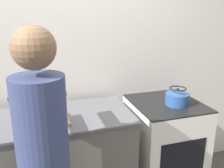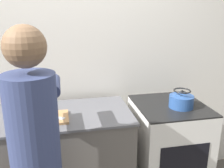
{
  "view_description": "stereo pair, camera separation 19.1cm",
  "coord_description": "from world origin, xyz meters",
  "px_view_note": "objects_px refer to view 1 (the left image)",
  "views": [
    {
      "loc": [
        -0.21,
        -1.53,
        1.73
      ],
      "look_at": [
        0.35,
        0.21,
        1.17
      ],
      "focal_mm": 40.0,
      "sensor_mm": 36.0,
      "label": 1
    },
    {
      "loc": [
        -0.03,
        -1.58,
        1.73
      ],
      "look_at": [
        0.35,
        0.21,
        1.17
      ],
      "focal_mm": 40.0,
      "sensor_mm": 36.0,
      "label": 2
    }
  ],
  "objects_px": {
    "person": "(44,156)",
    "knife": "(51,120)",
    "oven": "(163,147)",
    "cutting_board": "(47,121)",
    "kettle": "(177,98)"
  },
  "relations": [
    {
      "from": "person",
      "to": "knife",
      "type": "relative_size",
      "value": 8.04
    },
    {
      "from": "cutting_board",
      "to": "knife",
      "type": "xyz_separation_m",
      "value": [
        0.03,
        -0.02,
        0.01
      ]
    },
    {
      "from": "oven",
      "to": "kettle",
      "type": "relative_size",
      "value": 4.43
    },
    {
      "from": "oven",
      "to": "knife",
      "type": "xyz_separation_m",
      "value": [
        -1.03,
        -0.13,
        0.49
      ]
    },
    {
      "from": "oven",
      "to": "knife",
      "type": "relative_size",
      "value": 4.44
    },
    {
      "from": "oven",
      "to": "person",
      "type": "height_order",
      "value": "person"
    },
    {
      "from": "cutting_board",
      "to": "kettle",
      "type": "relative_size",
      "value": 1.59
    },
    {
      "from": "oven",
      "to": "person",
      "type": "xyz_separation_m",
      "value": [
        -1.1,
        -0.54,
        0.46
      ]
    },
    {
      "from": "cutting_board",
      "to": "oven",
      "type": "bearing_deg",
      "value": 5.76
    },
    {
      "from": "knife",
      "to": "kettle",
      "type": "bearing_deg",
      "value": 25.52
    },
    {
      "from": "cutting_board",
      "to": "kettle",
      "type": "distance_m",
      "value": 1.12
    },
    {
      "from": "oven",
      "to": "cutting_board",
      "type": "distance_m",
      "value": 1.16
    },
    {
      "from": "oven",
      "to": "knife",
      "type": "height_order",
      "value": "knife"
    },
    {
      "from": "person",
      "to": "cutting_board",
      "type": "xyz_separation_m",
      "value": [
        0.05,
        0.44,
        0.01
      ]
    },
    {
      "from": "oven",
      "to": "cutting_board",
      "type": "xyz_separation_m",
      "value": [
        -1.06,
        -0.11,
        0.47
      ]
    }
  ]
}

